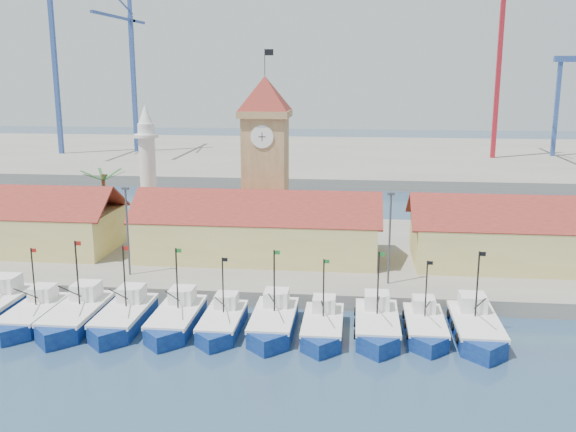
# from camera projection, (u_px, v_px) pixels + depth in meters

# --- Properties ---
(ground) EXTENTS (400.00, 400.00, 0.00)m
(ground) POSITION_uv_depth(u_px,v_px,m) (222.00, 342.00, 52.65)
(ground) COLOR navy
(ground) RESTS_ON ground
(quay) EXTENTS (140.00, 32.00, 1.50)m
(quay) POSITION_uv_depth(u_px,v_px,m) (264.00, 253.00, 75.76)
(quay) COLOR gray
(quay) RESTS_ON ground
(terminal) EXTENTS (240.00, 80.00, 2.00)m
(terminal) POSITION_uv_depth(u_px,v_px,m) (314.00, 157.00, 159.10)
(terminal) COLOR gray
(terminal) RESTS_ON ground
(boat_1) EXTENTS (3.42, 9.37, 7.09)m
(boat_1) POSITION_uv_depth(u_px,v_px,m) (32.00, 317.00, 56.09)
(boat_1) COLOR navy
(boat_1) RESTS_ON ground
(boat_2) EXTENTS (3.79, 10.38, 7.86)m
(boat_2) POSITION_uv_depth(u_px,v_px,m) (76.00, 317.00, 55.73)
(boat_2) COLOR navy
(boat_2) RESTS_ON ground
(boat_3) EXTENTS (3.61, 9.88, 7.47)m
(boat_3) POSITION_uv_depth(u_px,v_px,m) (123.00, 319.00, 55.46)
(boat_3) COLOR navy
(boat_3) RESTS_ON ground
(boat_4) EXTENTS (3.55, 9.73, 7.36)m
(boat_4) POSITION_uv_depth(u_px,v_px,m) (176.00, 320.00, 55.15)
(boat_4) COLOR navy
(boat_4) RESTS_ON ground
(boat_5) EXTENTS (3.23, 8.85, 6.69)m
(boat_5) POSITION_uv_depth(u_px,v_px,m) (222.00, 324.00, 54.59)
(boat_5) COLOR navy
(boat_5) RESTS_ON ground
(boat_6) EXTENTS (3.57, 9.78, 7.40)m
(boat_6) POSITION_uv_depth(u_px,v_px,m) (273.00, 324.00, 54.44)
(boat_6) COLOR navy
(boat_6) RESTS_ON ground
(boat_7) EXTENTS (3.30, 9.05, 6.85)m
(boat_7) POSITION_uv_depth(u_px,v_px,m) (323.00, 328.00, 53.59)
(boat_7) COLOR navy
(boat_7) RESTS_ON ground
(boat_8) EXTENTS (3.59, 9.85, 7.45)m
(boat_8) POSITION_uv_depth(u_px,v_px,m) (377.00, 327.00, 53.77)
(boat_8) COLOR navy
(boat_8) RESTS_ON ground
(boat_9) EXTENTS (3.23, 8.85, 6.69)m
(boat_9) POSITION_uv_depth(u_px,v_px,m) (425.00, 328.00, 53.66)
(boat_9) COLOR navy
(boat_9) RESTS_ON ground
(boat_10) EXTENTS (3.72, 10.19, 7.71)m
(boat_10) POSITION_uv_depth(u_px,v_px,m) (476.00, 330.00, 53.00)
(boat_10) COLOR navy
(boat_10) RESTS_ON ground
(hall_center) EXTENTS (27.04, 10.13, 7.61)m
(hall_center) POSITION_uv_depth(u_px,v_px,m) (258.00, 235.00, 71.17)
(hall_center) COLOR #DACE78
(hall_center) RESTS_ON quay
(hall_right) EXTENTS (31.20, 10.13, 7.61)m
(hall_right) POSITION_uv_depth(u_px,v_px,m) (557.00, 243.00, 67.79)
(hall_right) COLOR #DACE78
(hall_right) RESTS_ON quay
(clock_tower) EXTENTS (5.80, 5.80, 22.70)m
(clock_tower) POSITION_uv_depth(u_px,v_px,m) (265.00, 156.00, 75.22)
(clock_tower) COLOR tan
(clock_tower) RESTS_ON quay
(minaret) EXTENTS (3.00, 3.00, 16.30)m
(minaret) POSITION_uv_depth(u_px,v_px,m) (148.00, 170.00, 79.24)
(minaret) COLOR silver
(minaret) RESTS_ON quay
(palm_tree) EXTENTS (5.60, 5.03, 8.39)m
(palm_tree) POSITION_uv_depth(u_px,v_px,m) (105.00, 200.00, 78.59)
(palm_tree) COLOR brown
(palm_tree) RESTS_ON quay
(lamp_posts) EXTENTS (80.70, 0.25, 9.03)m
(lamp_posts) POSITION_uv_depth(u_px,v_px,m) (251.00, 230.00, 62.81)
(lamp_posts) COLOR #3F3F44
(lamp_posts) RESTS_ON quay
(crane_blue_far) EXTENTS (1.00, 33.13, 46.43)m
(crane_blue_far) POSITION_uv_depth(u_px,v_px,m) (51.00, 45.00, 150.61)
(crane_blue_far) COLOR #2E4B8F
(crane_blue_far) RESTS_ON terminal
(crane_blue_near) EXTENTS (1.00, 33.31, 39.79)m
(crane_blue_near) POSITION_uv_depth(u_px,v_px,m) (130.00, 61.00, 155.23)
(crane_blue_near) COLOR #2E4B8F
(crane_blue_near) RESTS_ON terminal
(crane_red_right) EXTENTS (1.00, 32.44, 45.89)m
(crane_red_right) POSITION_uv_depth(u_px,v_px,m) (501.00, 45.00, 142.74)
(crane_red_right) COLOR #A31924
(crane_red_right) RESTS_ON terminal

